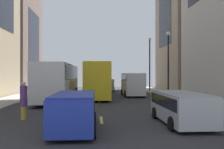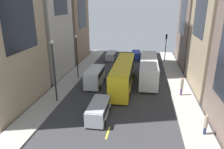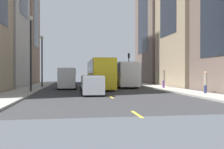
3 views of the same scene
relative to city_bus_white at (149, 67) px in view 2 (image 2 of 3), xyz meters
The scene contains 20 objects.
ground_plane 4.96m from the city_bus_white, 34.01° to the left, with size 43.19×43.19×0.00m, color #333335.
sidewalk_west 5.43m from the city_bus_white, 149.99° to the left, with size 2.87×44.00×0.15m, color #9E9B93.
sidewalk_east 12.34m from the city_bus_white, 12.02° to the left, with size 2.87×44.00×0.15m, color #9E9B93.
lane_stripe_0 18.95m from the city_bus_white, 78.48° to the right, with size 0.16×2.00×0.01m, color yellow.
lane_stripe_1 10.93m from the city_bus_white, 69.50° to the right, with size 0.16×2.00×0.01m, color yellow.
lane_stripe_2 4.57m from the city_bus_white, 23.83° to the right, with size 0.16×2.00×0.01m, color yellow.
lane_stripe_3 7.97m from the city_bus_white, 60.82° to the left, with size 0.16×2.00×0.01m, color yellow.
lane_stripe_4 15.73m from the city_bus_white, 76.04° to the left, with size 0.16×2.00×0.01m, color yellow.
city_bus_white is the anchor object (origin of this frame).
streetcar_yellow 5.04m from the city_bus_white, 44.74° to the left, with size 2.70×12.48×3.59m.
delivery_van_white 8.57m from the city_bus_white, 26.82° to the left, with size 2.25×5.07×2.58m.
car_silver_0 13.66m from the city_bus_white, 55.95° to the right, with size 2.01×4.65×1.53m.
car_blue_1 12.74m from the city_bus_white, 78.46° to the right, with size 1.88×4.06×1.62m.
car_silver_2 13.74m from the city_bus_white, 67.89° to the left, with size 1.99×4.56×1.74m.
pedestrian_crossing_near 15.07m from the city_bus_white, 109.31° to the left, with size 0.33×0.33×1.98m.
pedestrian_waiting_curb 7.10m from the city_bus_white, 126.11° to the left, with size 0.37×0.37×2.36m.
pedestrian_walking_far 9.80m from the city_bus_white, 92.26° to the right, with size 0.38×0.38×2.06m.
traffic_light_near_corner 11.31m from the city_bus_white, 107.57° to the right, with size 0.32×0.44×5.51m.
streetlamp_near 14.95m from the city_bus_white, 41.71° to the left, with size 0.44×0.44×7.43m.
streetlamp_far 11.30m from the city_bus_white, ahead, with size 0.44×0.44×6.75m.
Camera 2 is at (-2.97, 29.04, 11.45)m, focal length 33.64 mm.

